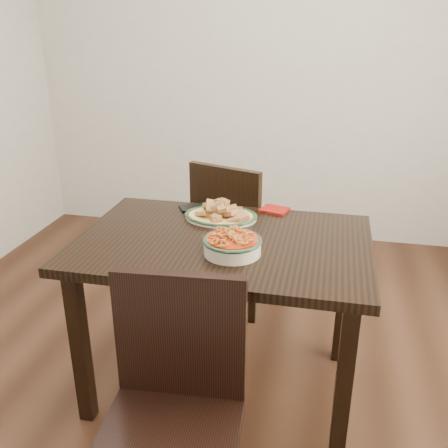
% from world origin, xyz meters
% --- Properties ---
extents(floor, '(3.50, 3.50, 0.00)m').
position_xyz_m(floor, '(0.00, 0.00, 0.00)').
color(floor, '#311B0F').
rests_on(floor, ground).
extents(wall_back, '(3.50, 0.10, 2.60)m').
position_xyz_m(wall_back, '(0.00, 1.75, 1.30)').
color(wall_back, beige).
rests_on(wall_back, ground).
extents(dining_table, '(1.21, 0.81, 0.75)m').
position_xyz_m(dining_table, '(0.11, -0.12, 0.65)').
color(dining_table, black).
rests_on(dining_table, ground).
extents(chair_far, '(0.53, 0.53, 0.89)m').
position_xyz_m(chair_far, '(0.02, 0.57, 0.50)').
color(chair_far, black).
rests_on(chair_far, ground).
extents(chair_near, '(0.45, 0.45, 0.89)m').
position_xyz_m(chair_near, '(0.11, -0.81, 0.50)').
color(chair_near, black).
rests_on(chair_near, ground).
extents(fish_plate, '(0.33, 0.26, 0.11)m').
position_xyz_m(fish_plate, '(0.05, 0.11, 0.79)').
color(fish_plate, beige).
rests_on(fish_plate, dining_table).
extents(noodle_bowl, '(0.23, 0.23, 0.08)m').
position_xyz_m(noodle_bowl, '(0.17, -0.24, 0.79)').
color(noodle_bowl, beige).
rests_on(noodle_bowl, dining_table).
extents(smartphone, '(0.18, 0.15, 0.01)m').
position_xyz_m(smartphone, '(-0.10, 0.21, 0.76)').
color(smartphone, black).
rests_on(smartphone, dining_table).
extents(napkin, '(0.14, 0.13, 0.01)m').
position_xyz_m(napkin, '(0.28, 0.26, 0.76)').
color(napkin, maroon).
rests_on(napkin, dining_table).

